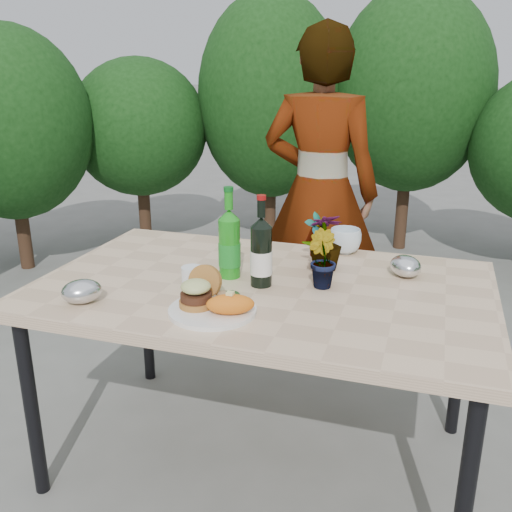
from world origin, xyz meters
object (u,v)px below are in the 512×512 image
(person, at_px, (320,192))
(wine_bottle, at_px, (261,253))
(patio_table, at_px, (263,298))
(dinner_plate, at_px, (213,310))

(person, bearing_deg, wine_bottle, 92.13)
(wine_bottle, distance_m, person, 1.13)
(patio_table, relative_size, wine_bottle, 4.90)
(patio_table, xyz_separation_m, person, (-0.03, 1.11, 0.16))
(person, bearing_deg, dinner_plate, 88.80)
(patio_table, height_order, dinner_plate, dinner_plate)
(patio_table, relative_size, dinner_plate, 5.71)
(patio_table, xyz_separation_m, wine_bottle, (-0.00, -0.02, 0.18))
(wine_bottle, relative_size, person, 0.19)
(dinner_plate, bearing_deg, wine_bottle, 74.58)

